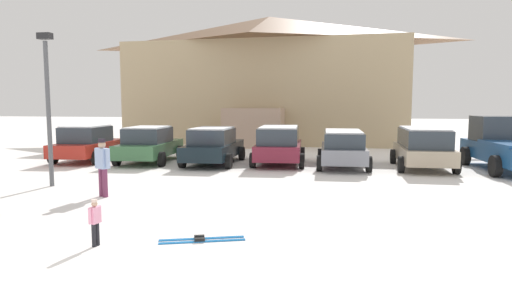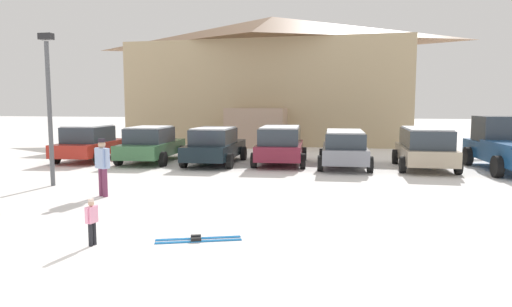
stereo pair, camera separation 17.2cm
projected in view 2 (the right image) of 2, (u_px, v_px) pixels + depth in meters
The scene contains 13 objects.
ground at pixel (79, 283), 6.77m from camera, with size 160.00×160.00×0.00m, color white.
ski_lodge at pixel (272, 79), 32.38m from camera, with size 19.41×10.78×8.75m.
parked_red_sedan at pixel (90, 143), 21.34m from camera, with size 2.50×4.54×1.67m.
parked_green_coupe at pixel (151, 144), 20.79m from camera, with size 2.48×4.66×1.64m.
parked_black_sedan at pixel (215, 145), 20.20m from camera, with size 2.33×4.85×1.63m.
parked_maroon_van at pixel (280, 144), 20.06m from camera, with size 2.50×4.43×1.68m.
parked_grey_wagon at pixel (344, 147), 19.06m from camera, with size 2.26×4.46×1.55m.
parked_beige_suv at pixel (425, 147), 18.64m from camera, with size 2.26×4.48×1.69m.
pickup_truck at pixel (509, 146), 18.17m from camera, with size 2.69×5.76×2.15m.
skier_child_in_pink_snowsuit at pixel (92, 219), 8.54m from camera, with size 0.16×0.33×0.89m.
skier_adult_in_blue_parka at pixel (102, 164), 13.06m from camera, with size 0.56×0.40×1.67m.
pair_of_skis at pixel (198, 239), 8.91m from camera, with size 1.67×0.84×0.08m.
lamp_post at pixel (49, 100), 14.59m from camera, with size 0.44×0.24×4.87m.
Camera 2 is at (3.88, -5.87, 2.66)m, focal length 32.00 mm.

